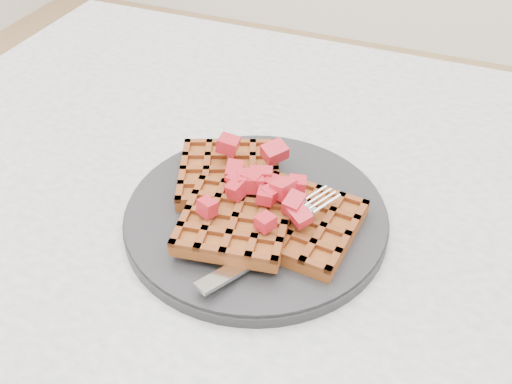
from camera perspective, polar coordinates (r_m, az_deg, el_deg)
table at (r=0.69m, az=8.58°, el=-9.78°), size 1.20×0.80×0.75m
plate at (r=0.59m, az=0.00°, el=-2.36°), size 0.27×0.27×0.02m
waffles at (r=0.58m, az=-0.13°, el=-1.20°), size 0.22×0.20×0.03m
strawberry_pile at (r=0.56m, az=0.00°, el=1.09°), size 0.15×0.15×0.02m
fork at (r=0.54m, az=2.45°, el=-4.80°), size 0.10×0.17×0.02m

